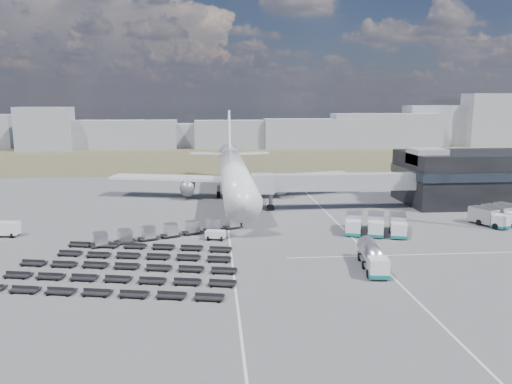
{
  "coord_description": "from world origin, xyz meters",
  "views": [
    {
      "loc": [
        -4.11,
        -68.52,
        19.68
      ],
      "look_at": [
        3.24,
        17.49,
        4.0
      ],
      "focal_mm": 35.0,
      "sensor_mm": 36.0,
      "label": 1
    }
  ],
  "objects": [
    {
      "name": "ground",
      "position": [
        0.0,
        0.0,
        0.0
      ],
      "size": [
        420.0,
        420.0,
        0.0
      ],
      "primitive_type": "plane",
      "color": "#565659",
      "rests_on": "ground"
    },
    {
      "name": "grass_strip",
      "position": [
        0.0,
        110.0,
        0.01
      ],
      "size": [
        420.0,
        90.0,
        0.01
      ],
      "primitive_type": "cube",
      "color": "brown",
      "rests_on": "ground"
    },
    {
      "name": "lane_markings",
      "position": [
        9.77,
        3.0,
        0.01
      ],
      "size": [
        47.12,
        110.0,
        0.01
      ],
      "color": "silver",
      "rests_on": "ground"
    },
    {
      "name": "terminal",
      "position": [
        47.77,
        23.96,
        5.25
      ],
      "size": [
        30.4,
        16.4,
        11.0
      ],
      "color": "black",
      "rests_on": "ground"
    },
    {
      "name": "jet_bridge",
      "position": [
        15.9,
        20.42,
        5.05
      ],
      "size": [
        30.3,
        3.8,
        7.05
      ],
      "color": "#939399",
      "rests_on": "ground"
    },
    {
      "name": "airliner",
      "position": [
        0.0,
        32.38,
        5.29
      ],
      "size": [
        51.59,
        64.53,
        17.62
      ],
      "color": "white",
      "rests_on": "ground"
    },
    {
      "name": "skyline",
      "position": [
        8.25,
        148.7,
        8.61
      ],
      "size": [
        324.15,
        24.91,
        23.77
      ],
      "color": "#989BA6",
      "rests_on": "ground"
    },
    {
      "name": "fuel_tanker",
      "position": [
        14.59,
        -12.88,
        1.46
      ],
      "size": [
        3.4,
        9.28,
        2.93
      ],
      "rotation": [
        0.0,
        0.0,
        -0.12
      ],
      "color": "white",
      "rests_on": "ground"
    },
    {
      "name": "pushback_tug",
      "position": [
        -4.0,
        1.47,
        0.66
      ],
      "size": [
        3.1,
        2.15,
        1.32
      ],
      "primitive_type": "cube",
      "rotation": [
        0.0,
        0.0,
        -0.21
      ],
      "color": "white",
      "rests_on": "ground"
    },
    {
      "name": "utility_van",
      "position": [
        -35.08,
        5.83,
        1.1
      ],
      "size": [
        4.26,
        2.23,
        2.2
      ],
      "primitive_type": "cube",
      "rotation": [
        0.0,
        0.0,
        -0.09
      ],
      "color": "white",
      "rests_on": "ground"
    },
    {
      "name": "catering_truck",
      "position": [
        1.26,
        38.86,
        1.62
      ],
      "size": [
        5.42,
        7.45,
        3.17
      ],
      "rotation": [
        0.0,
        0.0,
        -0.42
      ],
      "color": "white",
      "rests_on": "ground"
    },
    {
      "name": "service_trucks_near",
      "position": [
        20.17,
        2.93,
        1.46
      ],
      "size": [
        10.45,
        9.05,
        2.69
      ],
      "rotation": [
        0.0,
        0.0,
        -0.31
      ],
      "color": "white",
      "rests_on": "ground"
    },
    {
      "name": "service_trucks_far",
      "position": [
        42.62,
        7.16,
        1.41
      ],
      "size": [
        10.37,
        9.3,
        2.59
      ],
      "rotation": [
        0.0,
        0.0,
        0.41
      ],
      "color": "white",
      "rests_on": "ground"
    },
    {
      "name": "uld_row",
      "position": [
        -10.52,
        3.43,
        1.08
      ],
      "size": [
        21.78,
        11.22,
        1.8
      ],
      "rotation": [
        0.0,
        0.0,
        0.43
      ],
      "color": "black",
      "rests_on": "ground"
    },
    {
      "name": "baggage_dollies",
      "position": [
        -14.73,
        -10.81,
        0.35
      ],
      "size": [
        28.89,
        22.7,
        0.71
      ],
      "rotation": [
        0.0,
        0.0,
        -0.2
      ],
      "color": "black",
      "rests_on": "ground"
    }
  ]
}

